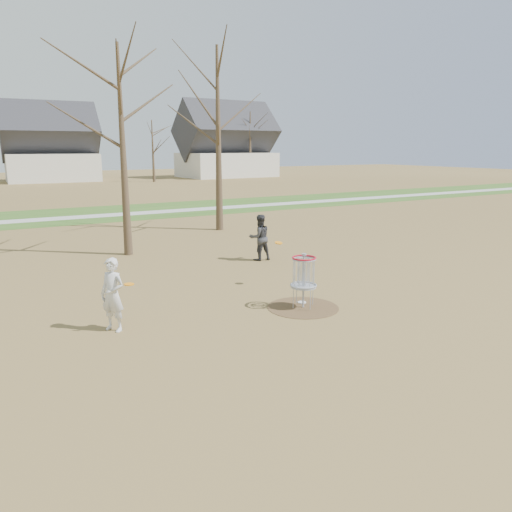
{
  "coord_description": "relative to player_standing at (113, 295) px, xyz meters",
  "views": [
    {
      "loc": [
        -7.0,
        -9.78,
        3.94
      ],
      "look_at": [
        -0.5,
        1.5,
        1.1
      ],
      "focal_mm": 35.0,
      "sensor_mm": 36.0,
      "label": 1
    }
  ],
  "objects": [
    {
      "name": "bare_trees",
      "position": [
        6.29,
        35.01,
        4.53
      ],
      "size": [
        52.62,
        44.98,
        9.0
      ],
      "color": "#382B1E",
      "rests_on": "ground"
    },
    {
      "name": "green_band",
      "position": [
        4.51,
        20.23,
        -0.81
      ],
      "size": [
        160.0,
        8.0,
        0.01
      ],
      "primitive_type": "cube",
      "color": "#2D5119",
      "rests_on": "ground"
    },
    {
      "name": "houses_row",
      "position": [
        8.83,
        51.78,
        2.71
      ],
      "size": [
        56.51,
        10.01,
        7.26
      ],
      "color": "silver",
      "rests_on": "ground"
    },
    {
      "name": "dirt_circle",
      "position": [
        4.51,
        -0.77,
        -0.81
      ],
      "size": [
        1.8,
        1.8,
        0.01
      ],
      "primitive_type": "cylinder",
      "color": "#47331E",
      "rests_on": "ground"
    },
    {
      "name": "discs_in_play",
      "position": [
        2.83,
        0.62,
        0.34
      ],
      "size": [
        4.96,
        1.61,
        0.28
      ],
      "color": "orange",
      "rests_on": "ground"
    },
    {
      "name": "player_throwing",
      "position": [
        6.31,
        4.45,
        0.0
      ],
      "size": [
        0.84,
        0.69,
        1.63
      ],
      "primitive_type": "imported",
      "rotation": [
        0.0,
        0.0,
        3.06
      ],
      "color": "#313236",
      "rests_on": "ground"
    },
    {
      "name": "ground",
      "position": [
        4.51,
        -0.77,
        -0.81
      ],
      "size": [
        160.0,
        160.0,
        0.0
      ],
      "primitive_type": "plane",
      "color": "brown",
      "rests_on": "ground"
    },
    {
      "name": "disc_golf_basket",
      "position": [
        4.51,
        -0.77,
        0.1
      ],
      "size": [
        0.64,
        0.64,
        1.35
      ],
      "color": "#9EA3AD",
      "rests_on": "ground"
    },
    {
      "name": "disc_grounded",
      "position": [
        4.71,
        -0.45,
        -0.79
      ],
      "size": [
        0.22,
        0.22,
        0.02
      ],
      "primitive_type": "cylinder",
      "color": "silver",
      "rests_on": "dirt_circle"
    },
    {
      "name": "player_standing",
      "position": [
        0.0,
        0.0,
        0.0
      ],
      "size": [
        0.66,
        0.71,
        1.63
      ],
      "primitive_type": "imported",
      "rotation": [
        0.0,
        0.0,
        -0.96
      ],
      "color": "silver",
      "rests_on": "ground"
    },
    {
      "name": "footpath",
      "position": [
        4.51,
        19.23,
        -0.8
      ],
      "size": [
        160.0,
        1.5,
        0.01
      ],
      "primitive_type": "cube",
      "color": "#9E9E99",
      "rests_on": "green_band"
    }
  ]
}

